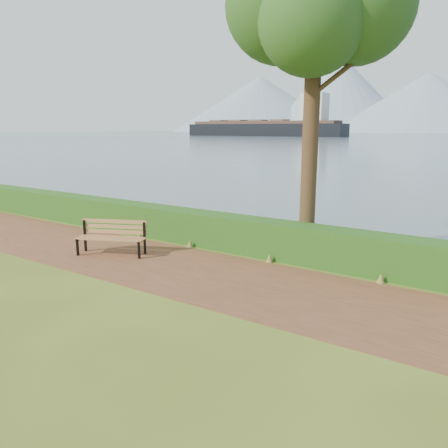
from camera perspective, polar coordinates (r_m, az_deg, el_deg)
The scene contains 5 objects.
ground at distance 11.03m, azimuth -6.53°, elevation -6.28°, with size 140.00×140.00×0.00m, color #4C5718.
path at distance 11.25m, azimuth -5.54°, elevation -5.86°, with size 40.00×3.40×0.01m, color #56331D.
hedge at distance 12.90m, azimuth 0.85°, elevation -1.12°, with size 32.00×0.85×1.00m, color #1C4A15.
bench at distance 12.77m, azimuth -14.39°, elevation -1.38°, with size 2.00×1.30×0.97m.
cargo_ship at distance 194.46m, azimuth 5.83°, elevation 12.31°, with size 72.78×11.50×22.09m.
Camera 1 is at (6.78, -7.95, 3.52)m, focal length 35.00 mm.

